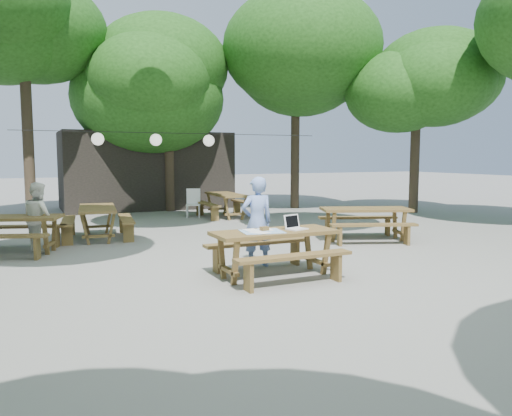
{
  "coord_description": "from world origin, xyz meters",
  "views": [
    {
      "loc": [
        -3.69,
        -8.22,
        1.95
      ],
      "look_at": [
        -0.07,
        -0.48,
        1.05
      ],
      "focal_mm": 35.0,
      "sensor_mm": 36.0,
      "label": 1
    }
  ],
  "objects": [
    {
      "name": "ground",
      "position": [
        0.0,
        0.0,
        0.0
      ],
      "size": [
        80.0,
        80.0,
        0.0
      ],
      "primitive_type": "plane",
      "color": "slate",
      "rests_on": "ground"
    },
    {
      "name": "pavilion",
      "position": [
        0.5,
        10.5,
        1.4
      ],
      "size": [
        6.0,
        3.0,
        2.8
      ],
      "primitive_type": "cube",
      "color": "black",
      "rests_on": "ground"
    },
    {
      "name": "main_picnic_table",
      "position": [
        -0.07,
        -1.18,
        0.39
      ],
      "size": [
        2.0,
        1.58,
        0.75
      ],
      "color": "brown",
      "rests_on": "ground"
    },
    {
      "name": "picnic_table_nw",
      "position": [
        -4.01,
        2.77,
        0.39
      ],
      "size": [
        2.31,
        2.11,
        0.75
      ],
      "rotation": [
        0.0,
        0.0,
        -0.33
      ],
      "color": "brown",
      "rests_on": "ground"
    },
    {
      "name": "picnic_table_ne",
      "position": [
        3.42,
        1.03,
        0.39
      ],
      "size": [
        2.34,
        2.16,
        0.75
      ],
      "rotation": [
        0.0,
        0.0,
        -0.37
      ],
      "color": "brown",
      "rests_on": "ground"
    },
    {
      "name": "picnic_table_far_w",
      "position": [
        -2.14,
        3.89,
        0.39
      ],
      "size": [
        1.79,
        2.08,
        0.75
      ],
      "rotation": [
        0.0,
        0.0,
        1.45
      ],
      "color": "brown",
      "rests_on": "ground"
    },
    {
      "name": "picnic_table_far_e",
      "position": [
        2.14,
        6.46,
        0.39
      ],
      "size": [
        1.63,
        2.02,
        0.75
      ],
      "rotation": [
        0.0,
        0.0,
        1.55
      ],
      "color": "brown",
      "rests_on": "ground"
    },
    {
      "name": "woman",
      "position": [
        -0.01,
        -0.39,
        0.79
      ],
      "size": [
        0.6,
        0.42,
        1.59
      ],
      "primitive_type": "imported",
      "rotation": [
        0.0,
        0.0,
        3.08
      ],
      "color": "#7A99DF",
      "rests_on": "ground"
    },
    {
      "name": "second_person",
      "position": [
        -3.43,
        2.77,
        0.71
      ],
      "size": [
        0.71,
        0.81,
        1.42
      ],
      "primitive_type": "imported",
      "rotation": [
        0.0,
        0.0,
        1.85
      ],
      "color": "white",
      "rests_on": "ground"
    },
    {
      "name": "plastic_chair",
      "position": [
        1.18,
        6.91,
        0.26
      ],
      "size": [
        0.57,
        0.57,
        0.9
      ],
      "rotation": [
        0.0,
        0.0,
        -0.37
      ],
      "color": "white",
      "rests_on": "ground"
    },
    {
      "name": "laptop",
      "position": [
        0.3,
        -1.18,
        0.81
      ],
      "size": [
        0.39,
        0.35,
        0.24
      ],
      "rotation": [
        0.0,
        0.0,
        0.31
      ],
      "color": "white",
      "rests_on": "main_picnic_table"
    },
    {
      "name": "tabletop_clutter",
      "position": [
        -0.29,
        -1.17,
        0.76
      ],
      "size": [
        0.73,
        0.65,
        0.08
      ],
      "color": "#3882C1",
      "rests_on": "main_picnic_table"
    },
    {
      "name": "paper_lanterns",
      "position": [
        -0.19,
        6.0,
        2.4
      ],
      "size": [
        9.0,
        0.34,
        0.38
      ],
      "color": "black",
      "rests_on": "ground"
    }
  ]
}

